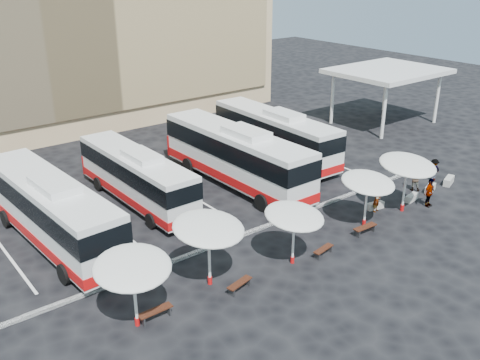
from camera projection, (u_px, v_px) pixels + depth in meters
ground at (259, 235)px, 30.64m from camera, size 120.00×120.00×0.00m
service_canopy at (388, 72)px, 49.72m from camera, size 10.00×8.00×5.20m
curb_divider at (253, 231)px, 30.97m from camera, size 34.00×0.25×0.15m
bay_lines at (183, 191)px, 36.45m from camera, size 24.15×12.00×0.01m
bus_0 at (50, 209)px, 29.08m from camera, size 3.52×12.96×4.07m
bus_1 at (136, 175)px, 34.16m from camera, size 2.78×11.52×3.65m
bus_2 at (236, 154)px, 36.84m from camera, size 3.23×13.50×4.28m
bus_3 at (274, 133)px, 41.72m from camera, size 3.28×12.69×4.00m
sunshade_0 at (132, 267)px, 22.01m from camera, size 3.91×3.94×3.42m
sunshade_1 at (209, 229)px, 24.90m from camera, size 4.29×4.32×3.58m
sunshade_2 at (294, 216)px, 26.83m from camera, size 3.76×3.79×3.19m
sunshade_3 at (368, 183)px, 30.74m from camera, size 3.27×3.31×3.24m
sunshade_4 at (408, 165)px, 32.45m from camera, size 3.54×3.59×3.61m
wood_bench_0 at (155, 312)px, 23.36m from camera, size 1.59×0.43×0.49m
wood_bench_1 at (240, 284)px, 25.42m from camera, size 1.52×0.71×0.45m
wood_bench_2 at (323, 250)px, 28.44m from camera, size 1.44×0.59×0.43m
wood_bench_3 at (365, 228)px, 30.66m from camera, size 1.59×0.50×0.48m
conc_bench_0 at (375, 206)px, 33.80m from camera, size 1.20×0.60×0.43m
conc_bench_1 at (412, 198)px, 34.93m from camera, size 1.20×0.56×0.43m
conc_bench_2 at (430, 188)px, 36.28m from camera, size 1.33×0.80×0.47m
conc_bench_3 at (449, 181)px, 37.50m from camera, size 1.40×0.85×0.50m
passenger_0 at (377, 199)px, 33.26m from camera, size 0.67×0.52×1.63m
passenger_1 at (415, 178)px, 36.29m from camera, size 1.02×1.06×1.72m
passenger_2 at (429, 193)px, 33.88m from camera, size 1.14×0.55×1.89m
passenger_3 at (434, 170)px, 37.89m from camera, size 1.14×0.79×1.62m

